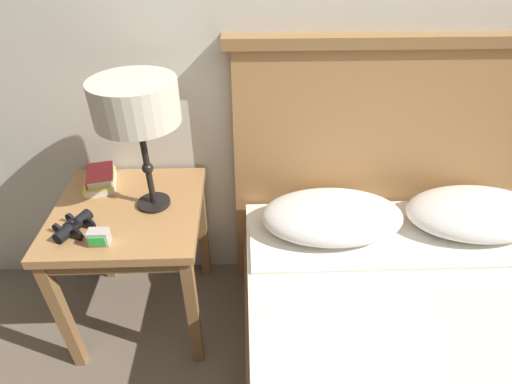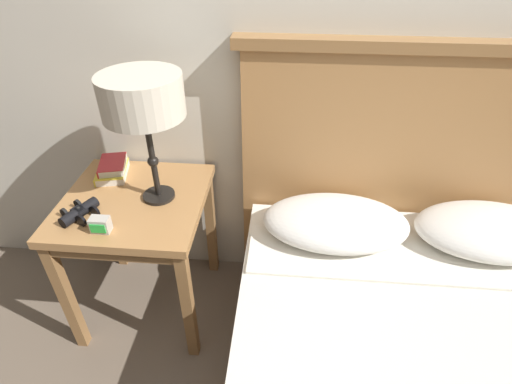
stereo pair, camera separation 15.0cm
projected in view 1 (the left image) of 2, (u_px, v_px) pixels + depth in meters
name	position (u px, v px, depth m)	size (l,w,h in m)	color
wall_back	(283.00, 12.00, 1.50)	(8.00, 0.06, 2.60)	beige
nightstand	(131.00, 224.00, 1.64)	(0.58, 0.58, 0.65)	#AD7A47
bed	(442.00, 380.00, 1.38)	(1.49, 1.87, 1.23)	brown
table_lamp	(136.00, 105.00, 1.36)	(0.30, 0.30, 0.51)	black
book_on_nightstand	(100.00, 182.00, 1.70)	(0.16, 0.20, 0.04)	silver
book_stacked_on_top	(100.00, 175.00, 1.69)	(0.14, 0.18, 0.03)	silver
binoculars_pair	(74.00, 226.00, 1.46)	(0.16, 0.16, 0.05)	black
alarm_clock	(99.00, 237.00, 1.40)	(0.07, 0.05, 0.06)	#B7B2A8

